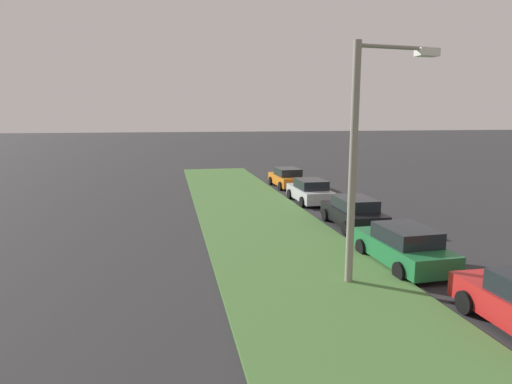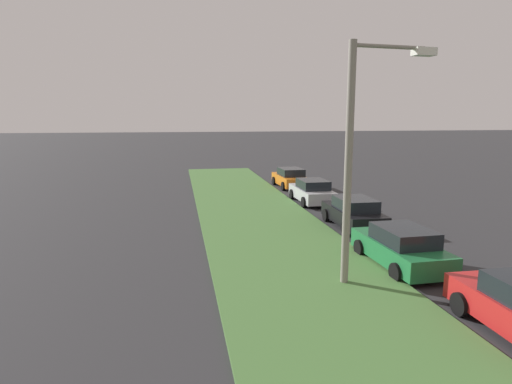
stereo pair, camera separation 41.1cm
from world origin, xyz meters
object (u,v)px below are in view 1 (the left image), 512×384
(parked_car_silver, at_px, (310,191))
(parked_car_orange, at_px, (287,178))
(parked_car_black, at_px, (353,213))
(parked_car_green, at_px, (403,246))
(streetlight, at_px, (364,147))

(parked_car_silver, distance_m, parked_car_orange, 5.99)
(parked_car_black, bearing_deg, parked_car_silver, 2.06)
(parked_car_green, distance_m, parked_car_orange, 17.67)
(parked_car_green, bearing_deg, parked_car_orange, -3.67)
(parked_car_black, bearing_deg, parked_car_green, 175.10)
(parked_car_silver, relative_size, parked_car_orange, 0.99)
(parked_car_orange, bearing_deg, parked_car_black, 177.93)
(streetlight, bearing_deg, parked_car_black, -22.72)
(parked_car_black, xyz_separation_m, parked_car_silver, (6.16, 0.13, 0.00))
(parked_car_black, relative_size, parked_car_orange, 0.99)
(parked_car_orange, bearing_deg, streetlight, 169.52)
(parked_car_silver, distance_m, streetlight, 13.70)
(parked_car_black, height_order, streetlight, streetlight)
(parked_car_green, xyz_separation_m, parked_car_silver, (11.67, -0.42, 0.00))
(parked_car_green, relative_size, parked_car_orange, 1.00)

